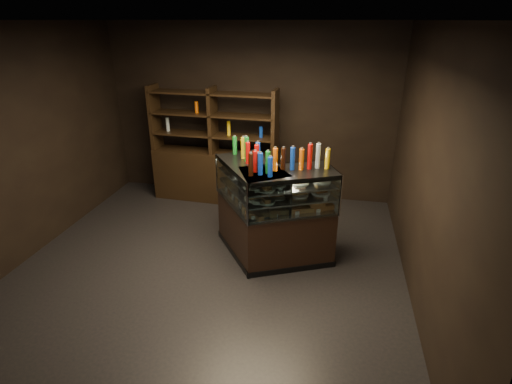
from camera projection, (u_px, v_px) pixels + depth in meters
ground at (211, 265)px, 5.32m from camera, size 5.00×5.00×0.00m
room_shell at (203, 121)px, 4.54m from camera, size 5.02×5.02×3.01m
display_case at (269, 227)px, 5.35m from camera, size 1.75×1.32×1.30m
food_display at (269, 191)px, 5.13m from camera, size 1.44×1.00×0.41m
bottles_top at (270, 157)px, 4.95m from camera, size 1.28×0.86×0.30m
potted_conifer at (274, 204)px, 6.05m from camera, size 0.36×0.36×0.76m
back_shelving at (215, 168)px, 7.01m from camera, size 2.21×0.52×2.00m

